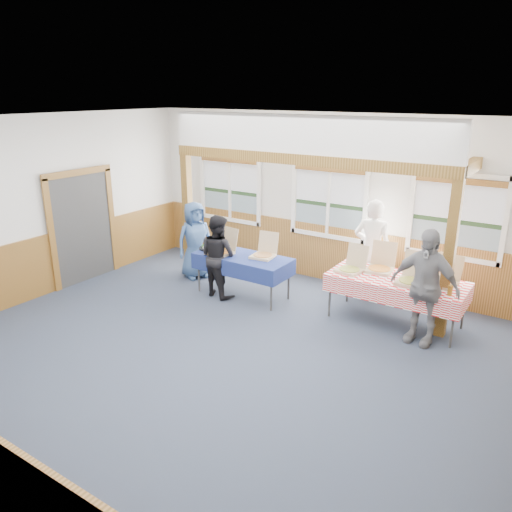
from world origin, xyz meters
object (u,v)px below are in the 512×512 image
(woman_white, at_px, (372,250))
(woman_black, at_px, (218,256))
(man_blue, at_px, (195,240))
(table_right, at_px, (397,281))
(person_grey, at_px, (424,287))
(table_left, at_px, (243,259))

(woman_white, height_order, woman_black, woman_white)
(woman_white, height_order, man_blue, woman_white)
(table_right, bearing_deg, person_grey, -51.03)
(table_left, xyz_separation_m, man_blue, (-1.33, 0.26, 0.07))
(woman_white, distance_m, person_grey, 1.72)
(man_blue, relative_size, person_grey, 0.88)
(woman_black, height_order, person_grey, person_grey)
(table_left, height_order, woman_white, woman_white)
(table_right, relative_size, person_grey, 1.30)
(table_left, height_order, person_grey, person_grey)
(man_blue, bearing_deg, person_grey, -68.46)
(table_left, bearing_deg, woman_white, 55.61)
(table_right, height_order, man_blue, man_blue)
(table_left, bearing_deg, person_grey, 24.50)
(table_right, height_order, woman_white, woman_white)
(table_left, distance_m, man_blue, 1.35)
(person_grey, bearing_deg, woman_white, 143.73)
(table_left, height_order, woman_black, woman_black)
(woman_black, bearing_deg, table_right, -155.96)
(woman_white, bearing_deg, man_blue, 6.78)
(table_right, xyz_separation_m, person_grey, (0.53, -0.42, 0.17))
(woman_white, bearing_deg, woman_black, 22.35)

